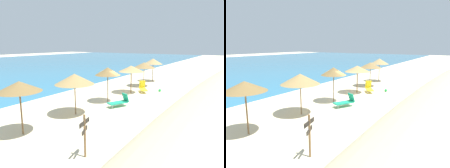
# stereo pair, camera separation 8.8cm
# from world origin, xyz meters

# --- Properties ---
(ground_plane) EXTENTS (160.00, 160.00, 0.00)m
(ground_plane) POSITION_xyz_m (0.00, 0.00, 0.00)
(ground_plane) COLOR beige
(beach_umbrella_0) EXTENTS (2.17, 2.17, 2.73)m
(beach_umbrella_0) POSITION_xyz_m (-8.31, 1.00, 2.47)
(beach_umbrella_0) COLOR brown
(beach_umbrella_0) RESTS_ON ground_plane
(beach_umbrella_1) EXTENTS (2.51, 2.51, 2.67)m
(beach_umbrella_1) POSITION_xyz_m (-4.60, 0.80, 2.33)
(beach_umbrella_1) COLOR brown
(beach_umbrella_1) RESTS_ON ground_plane
(beach_umbrella_2) EXTENTS (1.98, 1.98, 2.74)m
(beach_umbrella_2) POSITION_xyz_m (-0.95, 0.68, 2.43)
(beach_umbrella_2) COLOR brown
(beach_umbrella_2) RESTS_ON ground_plane
(beach_umbrella_3) EXTENTS (2.35, 2.35, 2.56)m
(beach_umbrella_3) POSITION_xyz_m (2.76, 0.52, 2.28)
(beach_umbrella_3) COLOR brown
(beach_umbrella_3) RESTS_ON ground_plane
(beach_umbrella_4) EXTENTS (2.38, 2.38, 2.60)m
(beach_umbrella_4) POSITION_xyz_m (6.30, 0.78, 2.29)
(beach_umbrella_4) COLOR brown
(beach_umbrella_4) RESTS_ON ground_plane
(beach_umbrella_5) EXTENTS (2.26, 2.26, 2.80)m
(beach_umbrella_5) POSITION_xyz_m (9.73, 1.11, 2.45)
(beach_umbrella_5) COLOR brown
(beach_umbrella_5) RESTS_ON ground_plane
(lounge_chair_0) EXTENTS (1.66, 1.27, 0.93)m
(lounge_chair_0) POSITION_xyz_m (-1.56, -0.76, 0.39)
(lounge_chair_0) COLOR #199972
(lounge_chair_0) RESTS_ON ground_plane
(lounge_chair_1) EXTENTS (1.54, 1.30, 1.06)m
(lounge_chair_1) POSITION_xyz_m (3.66, -0.29, 0.43)
(lounge_chair_1) COLOR yellow
(lounge_chair_1) RESTS_ON ground_plane
(wooden_signpost) EXTENTS (0.82, 0.32, 1.79)m
(wooden_signpost) POSITION_xyz_m (-8.32, -3.07, 1.07)
(wooden_signpost) COLOR brown
(wooden_signpost) RESTS_ON ground_plane
(beach_ball) EXTENTS (0.26, 0.26, 0.26)m
(beach_ball) POSITION_xyz_m (4.69, -1.60, 0.13)
(beach_ball) COLOR green
(beach_ball) RESTS_ON ground_plane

